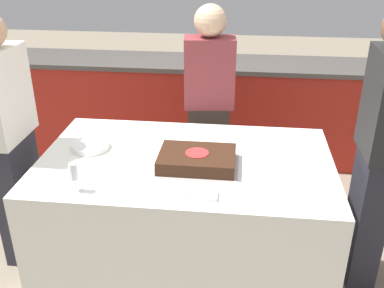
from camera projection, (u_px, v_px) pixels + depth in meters
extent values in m
plane|color=gray|center=(186.00, 261.00, 2.98)|extent=(14.00, 14.00, 0.00)
cube|color=#A82319|center=(208.00, 111.00, 4.23)|extent=(4.40, 0.55, 0.88)
cube|color=#4C4742|center=(208.00, 63.00, 4.03)|extent=(4.40, 0.58, 0.04)
cube|color=white|center=(186.00, 213.00, 2.81)|extent=(1.73, 1.06, 0.77)
cube|color=#B7B2AD|center=(197.00, 165.00, 2.57)|extent=(0.47, 0.35, 0.00)
cube|color=#381E11|center=(197.00, 159.00, 2.55)|extent=(0.43, 0.31, 0.08)
cylinder|color=red|center=(197.00, 153.00, 2.54)|extent=(0.13, 0.13, 0.00)
cylinder|color=white|center=(91.00, 146.00, 2.76)|extent=(0.23, 0.23, 0.04)
cylinder|color=white|center=(76.00, 190.00, 2.33)|extent=(0.07, 0.07, 0.00)
cylinder|color=white|center=(76.00, 185.00, 2.31)|extent=(0.01, 0.01, 0.07)
cylinder|color=white|center=(74.00, 171.00, 2.28)|extent=(0.04, 0.04, 0.09)
cylinder|color=white|center=(207.00, 142.00, 2.85)|extent=(0.18, 0.18, 0.00)
cube|color=white|center=(200.00, 195.00, 2.27)|extent=(0.17, 0.09, 0.02)
cube|color=#4C4238|center=(208.00, 156.00, 3.47)|extent=(0.32, 0.19, 0.82)
cube|color=brown|center=(209.00, 73.00, 3.18)|extent=(0.37, 0.23, 0.50)
sphere|color=#D8AD89|center=(210.00, 21.00, 3.02)|extent=(0.22, 0.22, 0.22)
cube|color=#282833|center=(21.00, 197.00, 2.91)|extent=(0.16, 0.35, 0.85)
cube|color=silver|center=(1.00, 95.00, 2.60)|extent=(0.20, 0.41, 0.54)
cube|color=#282833|center=(366.00, 218.00, 2.68)|extent=(0.16, 0.31, 0.87)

